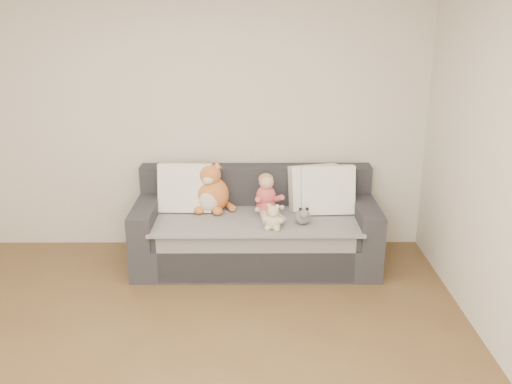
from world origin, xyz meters
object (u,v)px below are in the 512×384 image
toddler (267,198)px  plush_cat (211,192)px  sofa (256,230)px  sippy_cup (276,218)px  teddy_bear (273,219)px

toddler → plush_cat: 0.53m
sofa → plush_cat: bearing=166.6°
sippy_cup → toddler: bearing=108.0°
plush_cat → sippy_cup: plush_cat is taller
teddy_bear → sippy_cup: (0.03, 0.10, -0.03)m
toddler → teddy_bear: (0.05, -0.35, -0.07)m
plush_cat → teddy_bear: 0.74m
toddler → sofa: bearing=150.4°
sofa → teddy_bear: 0.48m
sofa → toddler: toddler is taller
toddler → teddy_bear: 0.36m
plush_cat → sofa: bearing=-4.2°
plush_cat → teddy_bear: (0.56, -0.47, -0.09)m
toddler → teddy_bear: toddler is taller
sippy_cup → sofa: bearing=123.6°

